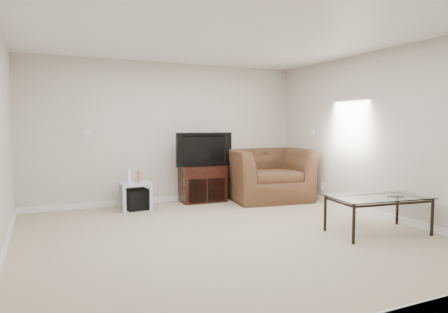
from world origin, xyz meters
name	(u,v)px	position (x,y,z in m)	size (l,w,h in m)	color
floor	(228,236)	(0.00, 0.00, 0.00)	(5.00, 5.00, 0.00)	tan
ceiling	(228,33)	(0.00, 0.00, 2.50)	(5.00, 5.00, 0.00)	white
wall_back	(169,133)	(0.00, 2.50, 1.25)	(5.00, 0.02, 2.50)	silver
wall_right	(379,135)	(2.50, 0.00, 1.25)	(0.02, 5.00, 2.50)	silver
plate_back	(87,134)	(-1.40, 2.49, 1.25)	(0.12, 0.02, 0.12)	white
plate_right_switch	(312,133)	(2.49, 1.60, 1.25)	(0.02, 0.09, 0.13)	white
plate_right_outlet	(322,186)	(2.49, 1.30, 0.30)	(0.02, 0.08, 0.12)	white
tv_stand	(202,183)	(0.55, 2.28, 0.33)	(0.79, 0.55, 0.66)	black
dvd_player	(203,172)	(0.55, 2.24, 0.55)	(0.48, 0.34, 0.07)	black
television	(202,149)	(0.55, 2.25, 0.96)	(0.97, 0.19, 0.60)	black
side_table	(135,196)	(-0.72, 2.05, 0.23)	(0.47, 0.47, 0.46)	#CEE9F8
subwoofer	(137,200)	(-0.69, 2.07, 0.16)	(0.35, 0.35, 0.35)	black
game_console	(128,176)	(-0.83, 2.03, 0.56)	(0.05, 0.15, 0.21)	white
game_case	(139,177)	(-0.66, 2.03, 0.55)	(0.05, 0.13, 0.18)	#CC4C4C
recliner	(267,166)	(1.72, 1.93, 0.64)	(1.46, 0.95, 1.28)	#4A3120
coffee_table	(377,215)	(1.80, -0.70, 0.24)	(1.24, 0.70, 0.48)	black
remote	(395,196)	(1.97, -0.82, 0.50)	(0.19, 0.05, 0.02)	#B2B2B7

